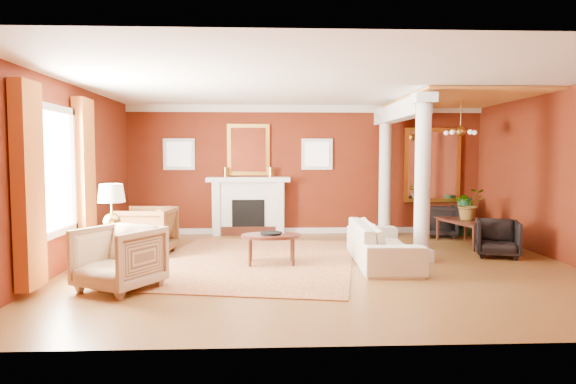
{
  "coord_description": "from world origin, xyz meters",
  "views": [
    {
      "loc": [
        -0.92,
        -8.13,
        1.78
      ],
      "look_at": [
        -0.53,
        0.59,
        1.15
      ],
      "focal_mm": 32.0,
      "sensor_mm": 36.0,
      "label": 1
    }
  ],
  "objects_px": {
    "armchair_stripe": "(119,255)",
    "side_table": "(112,215)",
    "sofa": "(383,236)",
    "armchair_leopard": "(146,229)",
    "dining_table": "(471,225)",
    "coffee_table": "(271,237)"
  },
  "relations": [
    {
      "from": "armchair_stripe",
      "to": "side_table",
      "type": "height_order",
      "value": "side_table"
    },
    {
      "from": "sofa",
      "to": "side_table",
      "type": "xyz_separation_m",
      "value": [
        -4.2,
        -0.59,
        0.44
      ]
    },
    {
      "from": "armchair_leopard",
      "to": "side_table",
      "type": "distance_m",
      "value": 1.55
    },
    {
      "from": "armchair_stripe",
      "to": "armchair_leopard",
      "type": "bearing_deg",
      "value": 124.87
    },
    {
      "from": "armchair_leopard",
      "to": "armchair_stripe",
      "type": "bearing_deg",
      "value": 10.75
    },
    {
      "from": "armchair_stripe",
      "to": "dining_table",
      "type": "distance_m",
      "value": 6.78
    },
    {
      "from": "sofa",
      "to": "dining_table",
      "type": "xyz_separation_m",
      "value": [
        2.14,
        1.65,
        -0.06
      ]
    },
    {
      "from": "armchair_leopard",
      "to": "side_table",
      "type": "xyz_separation_m",
      "value": [
        -0.15,
        -1.48,
        0.42
      ]
    },
    {
      "from": "sofa",
      "to": "armchair_stripe",
      "type": "relative_size",
      "value": 2.46
    },
    {
      "from": "armchair_stripe",
      "to": "side_table",
      "type": "xyz_separation_m",
      "value": [
        -0.35,
        0.92,
        0.43
      ]
    },
    {
      "from": "coffee_table",
      "to": "armchair_leopard",
      "type": "bearing_deg",
      "value": 157.93
    },
    {
      "from": "armchair_stripe",
      "to": "coffee_table",
      "type": "relative_size",
      "value": 0.95
    },
    {
      "from": "armchair_stripe",
      "to": "coffee_table",
      "type": "height_order",
      "value": "armchair_stripe"
    },
    {
      "from": "armchair_leopard",
      "to": "armchair_stripe",
      "type": "distance_m",
      "value": 2.41
    },
    {
      "from": "armchair_stripe",
      "to": "side_table",
      "type": "distance_m",
      "value": 1.07
    },
    {
      "from": "armchair_stripe",
      "to": "sofa",
      "type": "bearing_deg",
      "value": 51.56
    },
    {
      "from": "armchair_leopard",
      "to": "coffee_table",
      "type": "height_order",
      "value": "armchair_leopard"
    },
    {
      "from": "coffee_table",
      "to": "side_table",
      "type": "bearing_deg",
      "value": -166.24
    },
    {
      "from": "side_table",
      "to": "armchair_stripe",
      "type": "bearing_deg",
      "value": -69.21
    },
    {
      "from": "armchair_leopard",
      "to": "armchair_stripe",
      "type": "relative_size",
      "value": 1.02
    },
    {
      "from": "armchair_stripe",
      "to": "dining_table",
      "type": "relative_size",
      "value": 0.66
    },
    {
      "from": "coffee_table",
      "to": "sofa",
      "type": "bearing_deg",
      "value": 0.42
    }
  ]
}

